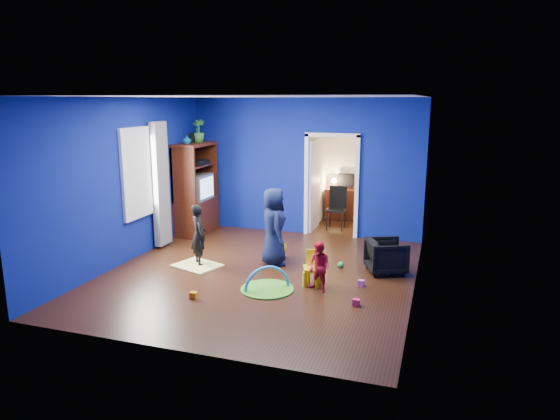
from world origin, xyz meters
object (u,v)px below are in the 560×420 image
(armchair, at_px, (386,256))
(kid_chair, at_px, (313,270))
(vase, at_px, (187,140))
(folding_chair, at_px, (336,209))
(crt_tv, at_px, (197,187))
(study_desk, at_px, (344,204))
(toddler_red, at_px, (319,267))
(hopper_ball, at_px, (275,249))
(tv_armoire, at_px, (196,189))
(child_black, at_px, (199,235))
(child_navy, at_px, (274,227))
(play_mat, at_px, (267,289))

(armchair, distance_m, kid_chair, 1.41)
(vase, distance_m, folding_chair, 3.59)
(armchair, height_order, vase, vase)
(crt_tv, distance_m, folding_chair, 3.10)
(study_desk, xyz_separation_m, folding_chair, (0.00, -0.96, 0.09))
(study_desk, bearing_deg, vase, -138.20)
(toddler_red, bearing_deg, folding_chair, 123.69)
(toddler_red, bearing_deg, armchair, 78.85)
(vase, height_order, kid_chair, vase)
(hopper_ball, bearing_deg, crt_tv, 150.31)
(kid_chair, bearing_deg, folding_chair, 76.85)
(tv_armoire, bearing_deg, armchair, -17.24)
(vase, relative_size, kid_chair, 0.37)
(child_black, xyz_separation_m, toddler_red, (2.30, -0.54, -0.16))
(hopper_ball, bearing_deg, tv_armoire, 150.76)
(child_navy, distance_m, toddler_red, 1.47)
(child_black, xyz_separation_m, study_desk, (1.77, 4.15, -0.17))
(tv_armoire, xyz_separation_m, crt_tv, (0.04, 0.00, 0.04))
(child_navy, bearing_deg, play_mat, 163.08)
(crt_tv, bearing_deg, play_mat, -46.55)
(hopper_ball, bearing_deg, armchair, -1.69)
(child_black, bearing_deg, play_mat, -160.17)
(play_mat, bearing_deg, armchair, 39.87)
(crt_tv, distance_m, hopper_ball, 2.65)
(hopper_ball, bearing_deg, folding_chair, 76.82)
(armchair, relative_size, child_black, 0.57)
(vase, height_order, tv_armoire, vase)
(armchair, bearing_deg, play_mat, 106.72)
(folding_chair, bearing_deg, toddler_red, -82.05)
(toddler_red, distance_m, play_mat, 0.88)
(crt_tv, height_order, hopper_ball, crt_tv)
(kid_chair, height_order, study_desk, study_desk)
(toddler_red, height_order, study_desk, toddler_red)
(toddler_red, relative_size, hopper_ball, 1.86)
(vase, xyz_separation_m, kid_chair, (3.19, -1.97, -1.80))
(play_mat, distance_m, folding_chair, 3.97)
(child_black, xyz_separation_m, folding_chair, (1.77, 3.19, -0.09))
(armchair, bearing_deg, hopper_ball, 65.16)
(vase, bearing_deg, hopper_ball, -23.05)
(play_mat, bearing_deg, vase, 137.30)
(child_navy, relative_size, folding_chair, 1.49)
(child_black, height_order, play_mat, child_black)
(crt_tv, bearing_deg, tv_armoire, 180.00)
(child_navy, bearing_deg, armchair, -115.31)
(crt_tv, relative_size, folding_chair, 0.76)
(child_navy, relative_size, crt_tv, 1.96)
(crt_tv, bearing_deg, folding_chair, 24.40)
(armchair, height_order, folding_chair, folding_chair)
(vase, xyz_separation_m, study_desk, (2.82, 2.52, -1.68))
(child_navy, relative_size, toddler_red, 1.79)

